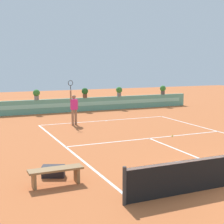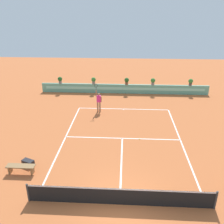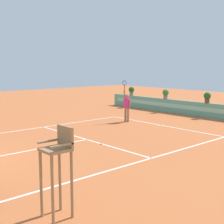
% 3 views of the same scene
% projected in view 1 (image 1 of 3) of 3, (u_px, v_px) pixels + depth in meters
% --- Properties ---
extents(ground_plane, '(60.00, 60.00, 0.00)m').
position_uv_depth(ground_plane, '(154.00, 140.00, 15.74)').
color(ground_plane, '#BC6033').
extents(court_lines, '(8.32, 11.94, 0.01)m').
position_uv_depth(court_lines, '(146.00, 137.00, 16.39)').
color(court_lines, white).
rests_on(court_lines, ground).
extents(back_wall_barrier, '(18.00, 0.21, 1.00)m').
position_uv_depth(back_wall_barrier, '(82.00, 105.00, 25.08)').
color(back_wall_barrier, '#60A88E').
rests_on(back_wall_barrier, ground).
extents(bench_courtside, '(1.60, 0.44, 0.51)m').
position_uv_depth(bench_courtside, '(56.00, 173.00, 9.90)').
color(bench_courtside, olive).
rests_on(bench_courtside, ground).
extents(gear_bag, '(0.78, 0.60, 0.36)m').
position_uv_depth(gear_bag, '(53.00, 171.00, 10.65)').
color(gear_bag, black).
rests_on(gear_bag, ground).
extents(tennis_player, '(0.61, 0.28, 2.58)m').
position_uv_depth(tennis_player, '(74.00, 107.00, 19.44)').
color(tennis_player, '#9E7051').
rests_on(tennis_player, ground).
extents(tennis_ball_near_baseline, '(0.07, 0.07, 0.07)m').
position_uv_depth(tennis_ball_near_baseline, '(172.00, 136.00, 16.50)').
color(tennis_ball_near_baseline, '#CCE033').
rests_on(tennis_ball_near_baseline, ground).
extents(potted_plant_centre, '(0.48, 0.48, 0.72)m').
position_uv_depth(potted_plant_centre, '(85.00, 92.00, 25.06)').
color(potted_plant_centre, brown).
rests_on(potted_plant_centre, back_wall_barrier).
extents(potted_plant_far_right, '(0.48, 0.48, 0.72)m').
position_uv_depth(potted_plant_far_right, '(163.00, 89.00, 27.74)').
color(potted_plant_far_right, '#514C47').
rests_on(potted_plant_far_right, back_wall_barrier).
extents(potted_plant_right, '(0.48, 0.48, 0.72)m').
position_uv_depth(potted_plant_right, '(119.00, 91.00, 26.17)').
color(potted_plant_right, gray).
rests_on(potted_plant_right, back_wall_barrier).
extents(potted_plant_left, '(0.48, 0.48, 0.72)m').
position_uv_depth(potted_plant_left, '(36.00, 94.00, 23.64)').
color(potted_plant_left, gray).
rests_on(potted_plant_left, back_wall_barrier).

